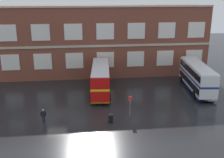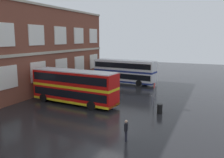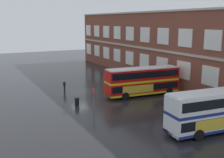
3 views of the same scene
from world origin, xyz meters
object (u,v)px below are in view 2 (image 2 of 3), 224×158
double_decker_middle (124,71)px  station_litter_bin (160,109)px  bus_stand_flag (154,92)px  double_decker_near (74,86)px  waiting_passenger (126,130)px

double_decker_middle → station_litter_bin: size_ratio=10.87×
bus_stand_flag → station_litter_bin: 3.02m
station_litter_bin → bus_stand_flag: bearing=26.9°
double_decker_near → waiting_passenger: double_decker_near is taller
double_decker_middle → bus_stand_flag: 14.42m
bus_stand_flag → station_litter_bin: size_ratio=2.62×
double_decker_near → station_litter_bin: 10.45m
double_decker_middle → waiting_passenger: (-22.16, -8.59, -1.22)m
double_decker_near → bus_stand_flag: size_ratio=4.14×
waiting_passenger → bus_stand_flag: bearing=2.2°
double_decker_near → double_decker_middle: 14.75m
waiting_passenger → bus_stand_flag: 10.33m
double_decker_near → station_litter_bin: (0.37, -10.32, -1.63)m
waiting_passenger → station_litter_bin: size_ratio=1.65×
bus_stand_flag → double_decker_middle: bearing=34.7°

